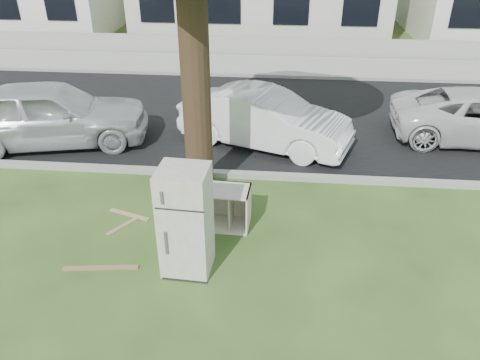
# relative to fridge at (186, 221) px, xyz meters

# --- Properties ---
(ground) EXTENTS (120.00, 120.00, 0.00)m
(ground) POSITION_rel_fridge_xyz_m (0.20, 0.56, -0.89)
(ground) COLOR #2D4B1B
(road) EXTENTS (120.00, 7.00, 0.01)m
(road) POSITION_rel_fridge_xyz_m (0.20, 6.56, -0.89)
(road) COLOR black
(road) RESTS_ON ground
(kerb_near) EXTENTS (120.00, 0.18, 0.12)m
(kerb_near) POSITION_rel_fridge_xyz_m (0.20, 3.01, -0.89)
(kerb_near) COLOR gray
(kerb_near) RESTS_ON ground
(kerb_far) EXTENTS (120.00, 0.18, 0.12)m
(kerb_far) POSITION_rel_fridge_xyz_m (0.20, 10.11, -0.89)
(kerb_far) COLOR gray
(kerb_far) RESTS_ON ground
(sidewalk) EXTENTS (120.00, 2.80, 0.01)m
(sidewalk) POSITION_rel_fridge_xyz_m (0.20, 11.56, -0.89)
(sidewalk) COLOR gray
(sidewalk) RESTS_ON ground
(low_wall) EXTENTS (120.00, 0.15, 0.70)m
(low_wall) POSITION_rel_fridge_xyz_m (0.20, 13.16, -0.54)
(low_wall) COLOR gray
(low_wall) RESTS_ON ground
(fridge) EXTENTS (0.77, 0.72, 1.78)m
(fridge) POSITION_rel_fridge_xyz_m (0.00, 0.00, 0.00)
(fridge) COLOR beige
(fridge) RESTS_ON ground
(cabinet) EXTENTS (1.00, 0.65, 0.75)m
(cabinet) POSITION_rel_fridge_xyz_m (0.40, 1.23, -0.51)
(cabinet) COLOR beige
(cabinet) RESTS_ON ground
(plank_a) EXTENTS (1.21, 0.25, 0.02)m
(plank_a) POSITION_rel_fridge_xyz_m (-1.40, -0.17, -0.88)
(plank_a) COLOR olive
(plank_a) RESTS_ON ground
(plank_b) EXTENTS (0.85, 0.35, 0.02)m
(plank_b) POSITION_rel_fridge_xyz_m (-1.40, 1.37, -0.88)
(plank_b) COLOR tan
(plank_b) RESTS_ON ground
(plank_c) EXTENTS (0.47, 0.64, 0.02)m
(plank_c) POSITION_rel_fridge_xyz_m (-1.40, 1.00, -0.88)
(plank_c) COLOR #A17D59
(plank_c) RESTS_ON ground
(car_center) EXTENTS (4.34, 2.72, 1.35)m
(car_center) POSITION_rel_fridge_xyz_m (0.99, 4.69, -0.22)
(car_center) COLOR white
(car_center) RESTS_ON ground
(car_left) EXTENTS (4.87, 2.82, 1.56)m
(car_left) POSITION_rel_fridge_xyz_m (-4.14, 4.31, -0.11)
(car_left) COLOR #BABDC2
(car_left) RESTS_ON ground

